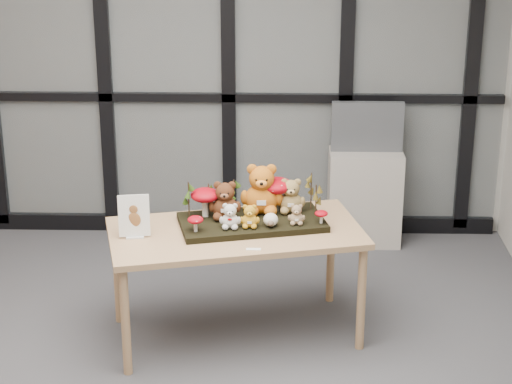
{
  "coord_description": "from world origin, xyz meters",
  "views": [
    {
      "loc": [
        0.81,
        -4.09,
        2.75
      ],
      "look_at": [
        0.69,
        0.81,
        0.93
      ],
      "focal_mm": 65.0,
      "sensor_mm": 36.0,
      "label": 1
    }
  ],
  "objects_px": {
    "diorama_tray": "(252,222)",
    "display_table": "(236,241)",
    "plush_cream_hedgehog": "(271,219)",
    "mushroom_back_left": "(205,201)",
    "bear_pooh_yellow": "(262,186)",
    "mushroom_back_right": "(276,192)",
    "mushroom_front_right": "(321,216)",
    "bear_brown_medium": "(225,198)",
    "mushroom_front_left": "(196,223)",
    "bear_beige_small": "(297,213)",
    "bear_small_yellow": "(250,215)",
    "bear_tan_back": "(291,194)",
    "bear_white_bow": "(230,214)",
    "sign_holder": "(134,219)",
    "monitor": "(367,127)",
    "cabinet": "(364,197)"
  },
  "relations": [
    {
      "from": "mushroom_back_left",
      "to": "sign_holder",
      "type": "bearing_deg",
      "value": -147.66
    },
    {
      "from": "bear_white_bow",
      "to": "cabinet",
      "type": "height_order",
      "value": "bear_white_bow"
    },
    {
      "from": "mushroom_front_left",
      "to": "bear_brown_medium",
      "type": "bearing_deg",
      "value": 54.05
    },
    {
      "from": "bear_brown_medium",
      "to": "mushroom_front_right",
      "type": "bearing_deg",
      "value": -20.97
    },
    {
      "from": "bear_tan_back",
      "to": "plush_cream_hedgehog",
      "type": "bearing_deg",
      "value": -130.31
    },
    {
      "from": "bear_brown_medium",
      "to": "plush_cream_hedgehog",
      "type": "relative_size",
      "value": 2.9
    },
    {
      "from": "diorama_tray",
      "to": "display_table",
      "type": "bearing_deg",
      "value": -153.43
    },
    {
      "from": "mushroom_back_left",
      "to": "cabinet",
      "type": "xyz_separation_m",
      "value": [
        1.06,
        1.3,
        -0.46
      ]
    },
    {
      "from": "bear_tan_back",
      "to": "bear_white_bow",
      "type": "bearing_deg",
      "value": -156.66
    },
    {
      "from": "bear_small_yellow",
      "to": "mushroom_back_left",
      "type": "bearing_deg",
      "value": 135.98
    },
    {
      "from": "bear_pooh_yellow",
      "to": "sign_holder",
      "type": "height_order",
      "value": "bear_pooh_yellow"
    },
    {
      "from": "bear_tan_back",
      "to": "mushroom_front_right",
      "type": "height_order",
      "value": "bear_tan_back"
    },
    {
      "from": "bear_pooh_yellow",
      "to": "mushroom_front_right",
      "type": "distance_m",
      "value": 0.41
    },
    {
      "from": "mushroom_back_left",
      "to": "monitor",
      "type": "relative_size",
      "value": 0.37
    },
    {
      "from": "mushroom_front_right",
      "to": "monitor",
      "type": "height_order",
      "value": "monitor"
    },
    {
      "from": "cabinet",
      "to": "mushroom_back_left",
      "type": "bearing_deg",
      "value": -129.21
    },
    {
      "from": "mushroom_back_left",
      "to": "monitor",
      "type": "height_order",
      "value": "monitor"
    },
    {
      "from": "display_table",
      "to": "bear_tan_back",
      "type": "relative_size",
      "value": 6.93
    },
    {
      "from": "bear_white_bow",
      "to": "bear_beige_small",
      "type": "height_order",
      "value": "bear_white_bow"
    },
    {
      "from": "mushroom_front_right",
      "to": "cabinet",
      "type": "bearing_deg",
      "value": 74.61
    },
    {
      "from": "plush_cream_hedgehog",
      "to": "mushroom_back_left",
      "type": "xyz_separation_m",
      "value": [
        -0.39,
        0.14,
        0.05
      ]
    },
    {
      "from": "bear_beige_small",
      "to": "monitor",
      "type": "distance_m",
      "value": 1.52
    },
    {
      "from": "cabinet",
      "to": "monitor",
      "type": "height_order",
      "value": "monitor"
    },
    {
      "from": "cabinet",
      "to": "diorama_tray",
      "type": "bearing_deg",
      "value": -120.24
    },
    {
      "from": "bear_pooh_yellow",
      "to": "bear_beige_small",
      "type": "xyz_separation_m",
      "value": [
        0.2,
        -0.18,
        -0.1
      ]
    },
    {
      "from": "bear_white_bow",
      "to": "cabinet",
      "type": "distance_m",
      "value": 1.79
    },
    {
      "from": "display_table",
      "to": "cabinet",
      "type": "relative_size",
      "value": 2.24
    },
    {
      "from": "bear_pooh_yellow",
      "to": "bear_small_yellow",
      "type": "distance_m",
      "value": 0.26
    },
    {
      "from": "sign_holder",
      "to": "bear_white_bow",
      "type": "bearing_deg",
      "value": -1.84
    },
    {
      "from": "bear_tan_back",
      "to": "bear_beige_small",
      "type": "height_order",
      "value": "bear_tan_back"
    },
    {
      "from": "diorama_tray",
      "to": "mushroom_back_right",
      "type": "bearing_deg",
      "value": 35.38
    },
    {
      "from": "mushroom_front_left",
      "to": "bear_white_bow",
      "type": "bearing_deg",
      "value": 17.22
    },
    {
      "from": "monitor",
      "to": "bear_beige_small",
      "type": "bearing_deg",
      "value": -110.31
    },
    {
      "from": "bear_pooh_yellow",
      "to": "plush_cream_hedgehog",
      "type": "bearing_deg",
      "value": -89.01
    },
    {
      "from": "mushroom_front_right",
      "to": "sign_holder",
      "type": "distance_m",
      "value": 1.07
    },
    {
      "from": "bear_brown_medium",
      "to": "mushroom_front_left",
      "type": "xyz_separation_m",
      "value": [
        -0.16,
        -0.21,
        -0.07
      ]
    },
    {
      "from": "plush_cream_hedgehog",
      "to": "cabinet",
      "type": "distance_m",
      "value": 1.65
    },
    {
      "from": "bear_tan_back",
      "to": "monitor",
      "type": "bearing_deg",
      "value": 52.17
    },
    {
      "from": "cabinet",
      "to": "mushroom_front_right",
      "type": "bearing_deg",
      "value": -105.39
    },
    {
      "from": "bear_pooh_yellow",
      "to": "mushroom_back_right",
      "type": "distance_m",
      "value": 0.11
    },
    {
      "from": "bear_tan_back",
      "to": "bear_pooh_yellow",
      "type": "bearing_deg",
      "value": 170.5
    },
    {
      "from": "sign_holder",
      "to": "cabinet",
      "type": "xyz_separation_m",
      "value": [
        1.45,
        1.55,
        -0.44
      ]
    },
    {
      "from": "mushroom_back_right",
      "to": "monitor",
      "type": "relative_size",
      "value": 0.43
    },
    {
      "from": "mushroom_front_left",
      "to": "monitor",
      "type": "relative_size",
      "value": 0.19
    },
    {
      "from": "plush_cream_hedgehog",
      "to": "mushroom_back_left",
      "type": "relative_size",
      "value": 0.45
    },
    {
      "from": "bear_pooh_yellow",
      "to": "bear_white_bow",
      "type": "height_order",
      "value": "bear_pooh_yellow"
    },
    {
      "from": "display_table",
      "to": "mushroom_front_right",
      "type": "relative_size",
      "value": 18.66
    },
    {
      "from": "bear_white_bow",
      "to": "plush_cream_hedgehog",
      "type": "bearing_deg",
      "value": -6.19
    },
    {
      "from": "bear_small_yellow",
      "to": "monitor",
      "type": "height_order",
      "value": "monitor"
    },
    {
      "from": "mushroom_back_right",
      "to": "sign_holder",
      "type": "height_order",
      "value": "mushroom_back_right"
    }
  ]
}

